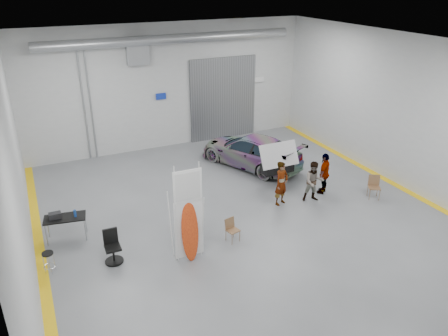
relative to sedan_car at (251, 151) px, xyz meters
name	(u,v)px	position (x,y,z in m)	size (l,w,h in m)	color
ground	(246,217)	(-2.36, -4.04, -0.71)	(16.00, 16.00, 0.00)	slate
room_shell	(225,91)	(-2.12, -1.83, 3.37)	(14.02, 16.18, 6.01)	#B8BBBD
sedan_car	(251,151)	(0.00, 0.00, 0.00)	(2.00, 4.90, 1.42)	silver
person_a	(281,183)	(-0.68, -3.68, 0.15)	(0.62, 0.41, 1.72)	#845F48
person_b	(314,182)	(0.57, -3.98, 0.09)	(0.78, 0.60, 1.60)	slate
person_c	(324,173)	(1.33, -3.61, 0.13)	(0.98, 0.40, 1.68)	#A55537
surfboard_display	(189,223)	(-5.04, -5.53, 0.58)	(0.90, 0.26, 3.17)	white
folding_chair_near	(233,234)	(-3.44, -5.18, -0.47)	(0.45, 0.47, 0.78)	brown
folding_chair_far	(373,191)	(2.82, -4.82, -0.43)	(0.58, 0.63, 0.91)	brown
shop_stool	(49,262)	(-8.99, -4.39, -0.38)	(0.34, 0.34, 0.67)	black
work_table	(62,218)	(-8.38, -2.77, 0.11)	(1.39, 0.86, 1.06)	gray
office_chair	(112,248)	(-7.20, -4.63, -0.25)	(0.56, 0.56, 1.05)	black
trunk_lid	(277,152)	(0.00, -2.20, 0.73)	(1.66, 1.01, 0.04)	silver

